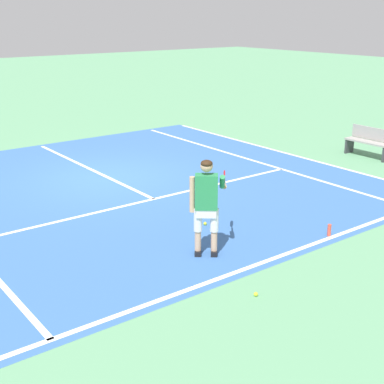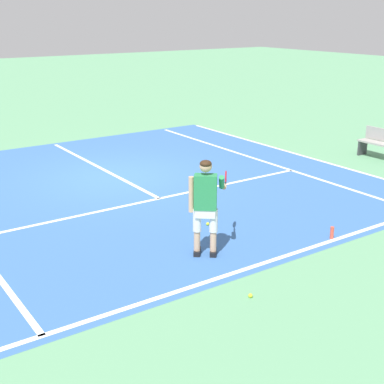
{
  "view_description": "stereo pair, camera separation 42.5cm",
  "coord_description": "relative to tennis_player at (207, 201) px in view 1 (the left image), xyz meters",
  "views": [
    {
      "loc": [
        -6.32,
        -11.87,
        4.01
      ],
      "look_at": [
        -0.91,
        -4.73,
        1.05
      ],
      "focal_mm": 50.91,
      "sensor_mm": 36.0,
      "label": 1
    },
    {
      "loc": [
        -5.97,
        -12.12,
        4.01
      ],
      "look_at": [
        -0.91,
        -4.73,
        1.05
      ],
      "focal_mm": 50.91,
      "sensor_mm": 36.0,
      "label": 2
    }
  ],
  "objects": [
    {
      "name": "courtside_bench",
      "position": [
        7.99,
        2.43,
        -0.54
      ],
      "size": [
        0.4,
        1.4,
        0.85
      ],
      "color": "#9E9993",
      "rests_on": "ground"
    },
    {
      "name": "tennis_ball_near_feet",
      "position": [
        -0.33,
        -1.6,
        -0.96
      ],
      "size": [
        0.07,
        0.07,
        0.07
      ],
      "primitive_type": "sphere",
      "color": "#CCE02D",
      "rests_on": "ground"
    },
    {
      "name": "line_service",
      "position": [
        0.89,
        3.03,
        -0.99
      ],
      "size": [
        8.23,
        0.1,
        0.01
      ],
      "primitive_type": "cube",
      "color": "white",
      "rests_on": "ground"
    },
    {
      "name": "line_singles_right",
      "position": [
        5.0,
        4.3,
        -0.99
      ],
      "size": [
        0.1,
        10.26,
        0.01
      ],
      "primitive_type": "cube",
      "color": "white",
      "rests_on": "ground"
    },
    {
      "name": "line_doubles_right",
      "position": [
        6.38,
        4.3,
        -0.99
      ],
      "size": [
        0.1,
        10.26,
        0.01
      ],
      "primitive_type": "cube",
      "color": "white",
      "rests_on": "ground"
    },
    {
      "name": "water_bottle",
      "position": [
        2.35,
        -0.76,
        -0.87
      ],
      "size": [
        0.07,
        0.07,
        0.23
      ],
      "primitive_type": "cylinder",
      "color": "#E04C38",
      "rests_on": "ground"
    },
    {
      "name": "tennis_player",
      "position": [
        0.0,
        0.0,
        0.0
      ],
      "size": [
        1.12,
        0.81,
        1.71
      ],
      "color": "black",
      "rests_on": "ground"
    },
    {
      "name": "court_inner_surface",
      "position": [
        0.89,
        4.3,
        -0.99
      ],
      "size": [
        10.98,
        10.66,
        0.0
      ],
      "primitive_type": "cube",
      "color": "#3866A8",
      "rests_on": "ground"
    },
    {
      "name": "line_centre_service",
      "position": [
        0.89,
        6.23,
        -0.99
      ],
      "size": [
        0.1,
        6.4,
        0.01
      ],
      "primitive_type": "cube",
      "color": "white",
      "rests_on": "ground"
    },
    {
      "name": "ground_plane",
      "position": [
        0.89,
        5.11,
        -0.99
      ],
      "size": [
        80.0,
        80.0,
        0.0
      ],
      "primitive_type": "plane",
      "color": "#609E70"
    },
    {
      "name": "tennis_ball_by_baseline",
      "position": [
        0.84,
        1.09,
        -0.96
      ],
      "size": [
        0.07,
        0.07,
        0.07
      ],
      "primitive_type": "sphere",
      "color": "#CCE02D",
      "rests_on": "ground"
    },
    {
      "name": "line_baseline",
      "position": [
        0.89,
        -0.84,
        -0.99
      ],
      "size": [
        10.98,
        0.1,
        0.01
      ],
      "primitive_type": "cube",
      "color": "white",
      "rests_on": "ground"
    }
  ]
}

